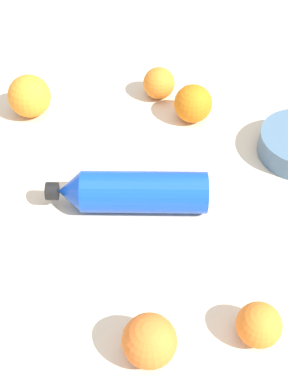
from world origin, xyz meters
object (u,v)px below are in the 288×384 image
Objects in this scene: orange_3 at (193,104)px; orange_5 at (259,325)px; orange_2 at (149,341)px; orange_4 at (159,83)px; orange_0 at (29,96)px; water_bottle at (131,192)px.

orange_3 is 1.18× the size of orange_5.
orange_2 is 0.99× the size of orange_3.
orange_4 is at bearing 77.59° from orange_5.
orange_3 is at bearing -28.79° from orange_0.
orange_0 is at bearing 102.75° from orange_5.
orange_2 is 0.47m from orange_3.
orange_3 is at bearing -73.19° from orange_4.
orange_3 is 0.09m from orange_4.
orange_3 is 0.44m from orange_5.
orange_3 is 1.15× the size of orange_4.
orange_2 is 1.14× the size of orange_4.
orange_3 reaches higher than water_bottle.
orange_4 is (-0.03, 0.09, -0.00)m from orange_3.
orange_5 is at bearing -15.98° from orange_2.
water_bottle is 3.50× the size of orange_3.
water_bottle is at bearing -75.75° from orange_0.
water_bottle is 4.03× the size of orange_4.
orange_5 is at bearing 127.55° from water_bottle.
orange_5 is at bearing -102.41° from orange_4.
orange_5 is (0.14, -0.04, -0.01)m from orange_2.
orange_0 is at bearing 88.93° from orange_2.
orange_4 is (0.24, -0.06, -0.01)m from orange_0.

